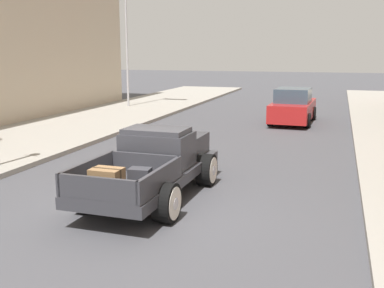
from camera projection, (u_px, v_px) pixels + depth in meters
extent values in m
plane|color=#47474C|center=(144.00, 207.00, 9.88)|extent=(140.00, 140.00, 0.00)
cube|color=#333338|center=(152.00, 175.00, 10.45)|extent=(1.84, 4.93, 0.24)
cube|color=#333338|center=(158.00, 150.00, 10.68)|extent=(1.58, 1.12, 0.80)
cube|color=#333338|center=(157.00, 131.00, 10.54)|extent=(1.45, 0.96, 0.12)
cube|color=#3D4C5B|center=(167.00, 139.00, 11.17)|extent=(1.33, 0.06, 0.44)
cube|color=#333338|center=(177.00, 145.00, 11.91)|extent=(1.34, 1.52, 0.52)
cube|color=silver|center=(187.00, 140.00, 12.66)|extent=(0.68, 0.11, 0.47)
cube|color=#333338|center=(124.00, 185.00, 9.13)|extent=(1.72, 2.13, 0.04)
cube|color=#333338|center=(88.00, 171.00, 9.34)|extent=(0.11, 2.10, 0.44)
cube|color=#333338|center=(161.00, 178.00, 8.83)|extent=(0.11, 2.10, 0.44)
cube|color=#333338|center=(98.00, 189.00, 8.15)|extent=(1.62, 0.11, 0.44)
cube|color=#333338|center=(145.00, 163.00, 10.02)|extent=(1.62, 0.11, 0.44)
cylinder|color=black|center=(141.00, 164.00, 12.02)|extent=(0.37, 0.81, 0.80)
cylinder|color=silver|center=(135.00, 164.00, 12.07)|extent=(0.02, 0.66, 0.66)
cylinder|color=silver|center=(135.00, 164.00, 12.08)|extent=(0.02, 0.24, 0.24)
cylinder|color=black|center=(206.00, 170.00, 11.45)|extent=(0.37, 0.81, 0.80)
cylinder|color=silver|center=(214.00, 170.00, 11.39)|extent=(0.02, 0.66, 0.66)
cylinder|color=silver|center=(214.00, 170.00, 11.39)|extent=(0.02, 0.24, 0.24)
cylinder|color=black|center=(87.00, 194.00, 9.51)|extent=(0.37, 0.81, 0.80)
cylinder|color=silver|center=(79.00, 193.00, 9.57)|extent=(0.02, 0.66, 0.66)
cylinder|color=silver|center=(79.00, 193.00, 9.58)|extent=(0.02, 0.24, 0.24)
cylinder|color=black|center=(167.00, 203.00, 8.95)|extent=(0.37, 0.81, 0.80)
cylinder|color=silver|center=(175.00, 204.00, 8.89)|extent=(0.02, 0.66, 0.66)
cylinder|color=silver|center=(176.00, 204.00, 8.89)|extent=(0.02, 0.24, 0.24)
cube|color=olive|center=(107.00, 179.00, 8.82)|extent=(0.61, 0.45, 0.40)
cube|color=#3D2D1E|center=(107.00, 179.00, 8.82)|extent=(0.62, 0.06, 0.42)
cube|color=#2D2D33|center=(140.00, 175.00, 9.30)|extent=(0.47, 0.36, 0.28)
cube|color=#AD1E1E|center=(293.00, 110.00, 21.50)|extent=(1.87, 4.36, 0.80)
cube|color=#384C5B|center=(293.00, 95.00, 21.22)|extent=(1.59, 2.05, 0.64)
cylinder|color=black|center=(280.00, 112.00, 23.02)|extent=(0.24, 0.67, 0.66)
cylinder|color=black|center=(313.00, 113.00, 22.47)|extent=(0.24, 0.67, 0.66)
cylinder|color=black|center=(270.00, 119.00, 20.64)|extent=(0.24, 0.67, 0.66)
cylinder|color=black|center=(308.00, 121.00, 20.09)|extent=(0.24, 0.67, 0.66)
cylinder|color=#B2B2B7|center=(126.00, 28.00, 26.26)|extent=(0.12, 0.12, 9.00)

